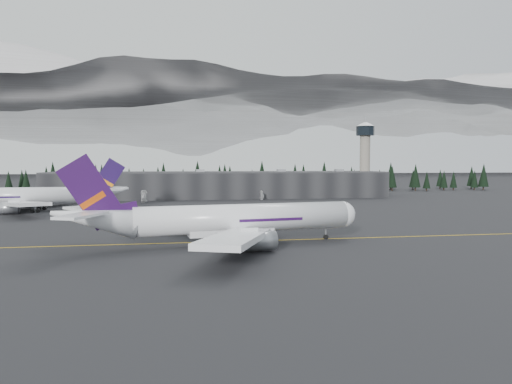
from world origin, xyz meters
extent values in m
plane|color=black|center=(0.00, 0.00, 0.00)|extent=(1400.00, 1400.00, 0.00)
cube|color=gold|center=(0.00, -2.00, 0.01)|extent=(400.00, 0.40, 0.02)
cube|color=black|center=(0.00, 125.00, 6.00)|extent=(160.00, 30.00, 12.00)
cube|color=#333335|center=(0.00, 125.00, 12.30)|extent=(160.00, 30.00, 0.60)
cylinder|color=gray|center=(75.00, 128.00, 16.00)|extent=(5.20, 5.20, 32.00)
cylinder|color=black|center=(75.00, 128.00, 33.25)|extent=(9.20, 9.20, 4.50)
cone|color=silver|center=(75.00, 128.00, 36.70)|extent=(10.00, 10.00, 2.00)
cube|color=black|center=(0.00, 162.00, 7.50)|extent=(360.00, 20.00, 15.00)
cylinder|color=white|center=(-6.45, -5.02, 5.27)|extent=(44.47, 11.83, 5.75)
sphere|color=white|center=(15.39, -1.96, 5.27)|extent=(5.75, 5.75, 5.75)
cone|color=white|center=(-34.93, -9.02, 6.14)|extent=(16.75, 7.94, 8.33)
cube|color=white|center=(-14.21, 8.89, 3.74)|extent=(21.99, 26.24, 2.46)
cylinder|color=gray|center=(-7.78, 4.47, 2.11)|extent=(6.68, 4.47, 3.64)
cube|color=white|center=(-10.08, -20.54, 3.74)|extent=(16.40, 27.87, 2.46)
cylinder|color=gray|center=(-5.12, -14.52, 2.11)|extent=(6.68, 4.47, 3.64)
cube|color=#2B0E42|center=(-35.41, -9.09, 11.03)|extent=(12.09, 2.16, 14.28)
cube|color=#C7470B|center=(-35.22, -9.06, 9.59)|extent=(4.70, 1.18, 3.52)
cube|color=white|center=(-37.63, -3.59, 7.48)|extent=(9.89, 10.97, 0.48)
cube|color=white|center=(-36.03, -14.99, 7.48)|extent=(7.95, 11.39, 0.48)
cylinder|color=black|center=(11.59, -2.49, 1.44)|extent=(0.48, 0.48, 2.88)
cylinder|color=black|center=(-13.70, -1.68, 1.44)|extent=(0.48, 0.48, 2.88)
cylinder|color=black|center=(-12.50, -10.23, 1.44)|extent=(0.48, 0.48, 2.88)
cylinder|color=silver|center=(-74.68, 70.17, 5.36)|extent=(45.07, 7.74, 5.85)
cone|color=silver|center=(-45.45, 71.40, 6.24)|extent=(16.62, 6.54, 8.47)
cube|color=silver|center=(-68.20, 55.31, 3.80)|extent=(20.57, 27.52, 2.50)
cylinder|color=#9C9EA5|center=(-74.27, 60.42, 2.15)|extent=(6.49, 3.97, 3.71)
cube|color=silver|center=(-69.48, 85.52, 3.80)|extent=(18.84, 28.02, 2.50)
cylinder|color=#9C9EA5|center=(-75.10, 79.91, 2.15)|extent=(6.49, 3.97, 3.71)
cube|color=#1F0D40|center=(-44.96, 71.42, 11.22)|extent=(12.36, 1.01, 14.53)
cube|color=orange|center=(-45.16, 71.42, 9.75)|extent=(4.77, 0.75, 3.58)
cube|color=silver|center=(-43.25, 65.64, 7.61)|extent=(9.46, 11.41, 0.49)
cube|color=silver|center=(-43.75, 77.33, 7.61)|extent=(8.86, 11.54, 0.49)
cylinder|color=black|center=(-67.68, 66.07, 1.46)|extent=(0.49, 0.49, 2.93)
cylinder|color=black|center=(-68.05, 74.84, 1.46)|extent=(0.49, 0.49, 2.93)
imported|color=silver|center=(-34.61, 99.69, 0.73)|extent=(2.44, 5.27, 1.46)
imported|color=silver|center=(16.88, 105.60, 0.74)|extent=(4.63, 2.64, 1.49)
camera|label=1|loc=(-19.15, -96.40, 16.23)|focal=32.00mm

